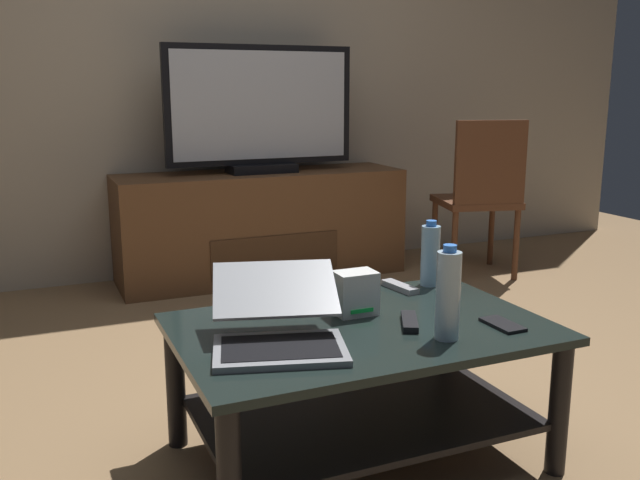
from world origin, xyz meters
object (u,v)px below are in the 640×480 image
at_px(laptop, 278,324).
at_px(media_cabinet, 262,225).
at_px(soundbar_remote, 400,287).
at_px(coffee_table, 360,367).
at_px(tv_remote, 410,322).
at_px(television, 261,112).
at_px(water_bottle_far, 430,255).
at_px(cell_phone, 503,324).
at_px(water_bottle_near, 448,295).
at_px(router_box, 355,293).
at_px(dining_chair, 481,191).

bearing_deg(laptop, media_cabinet, 72.54).
bearing_deg(soundbar_remote, laptop, -158.71).
bearing_deg(coffee_table, tv_remote, -23.30).
xyz_separation_m(television, water_bottle_far, (0.01, -1.82, -0.44)).
xyz_separation_m(media_cabinet, cell_phone, (-0.02, -2.30, 0.12)).
distance_m(water_bottle_near, soundbar_remote, 0.50).
xyz_separation_m(tv_remote, soundbar_remote, (0.16, 0.33, 0.00)).
xyz_separation_m(coffee_table, router_box, (0.03, 0.10, 0.20)).
relative_size(dining_chair, water_bottle_near, 3.49).
relative_size(coffee_table, soundbar_remote, 6.83).
bearing_deg(tv_remote, dining_chair, 75.72).
bearing_deg(laptop, water_bottle_near, -18.18).
height_order(coffee_table, media_cabinet, media_cabinet).
bearing_deg(dining_chair, media_cabinet, 156.46).
bearing_deg(tv_remote, water_bottle_near, -48.05).
xyz_separation_m(dining_chair, tv_remote, (-1.47, -1.66, -0.08)).
height_order(television, dining_chair, television).
bearing_deg(router_box, tv_remote, -56.80).
bearing_deg(water_bottle_far, television, 90.35).
bearing_deg(water_bottle_far, router_box, -154.39).
height_order(media_cabinet, water_bottle_near, water_bottle_near).
bearing_deg(tv_remote, router_box, 150.42).
distance_m(water_bottle_near, water_bottle_far, 0.54).
relative_size(coffee_table, water_bottle_far, 4.66).
relative_size(dining_chair, tv_remote, 5.90).
relative_size(laptop, water_bottle_far, 2.07).
xyz_separation_m(water_bottle_near, tv_remote, (-0.04, 0.14, -0.12)).
distance_m(router_box, water_bottle_far, 0.43).
bearing_deg(router_box, cell_phone, -38.20).
distance_m(dining_chair, cell_phone, 2.16).
bearing_deg(media_cabinet, router_box, -100.47).
bearing_deg(water_bottle_far, laptop, -154.34).
relative_size(television, dining_chair, 1.18).
distance_m(water_bottle_near, cell_phone, 0.24).
height_order(dining_chair, soundbar_remote, dining_chair).
bearing_deg(soundbar_remote, tv_remote, -123.76).
bearing_deg(media_cabinet, television, -90.00).
distance_m(coffee_table, soundbar_remote, 0.43).
xyz_separation_m(water_bottle_far, cell_phone, (-0.04, -0.46, -0.11)).
bearing_deg(water_bottle_near, water_bottle_far, 62.88).
height_order(television, cell_phone, television).
distance_m(water_bottle_far, soundbar_remote, 0.16).
xyz_separation_m(water_bottle_near, water_bottle_far, (0.25, 0.48, -0.02)).
distance_m(water_bottle_far, cell_phone, 0.47).
bearing_deg(television, laptop, -107.62).
relative_size(coffee_table, water_bottle_near, 4.05).
height_order(dining_chair, tv_remote, dining_chair).
xyz_separation_m(television, dining_chair, (1.20, -0.50, -0.46)).
xyz_separation_m(dining_chair, soundbar_remote, (-1.31, -1.33, -0.08)).
xyz_separation_m(media_cabinet, soundbar_remote, (-0.11, -1.85, 0.13)).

